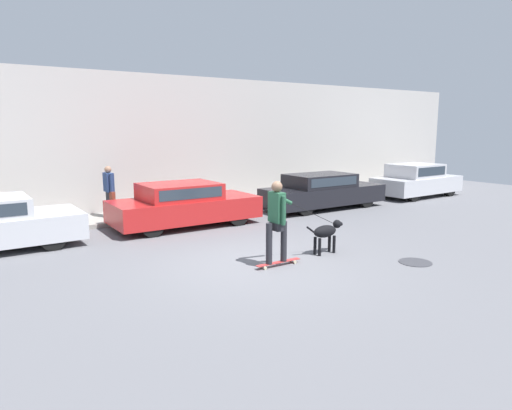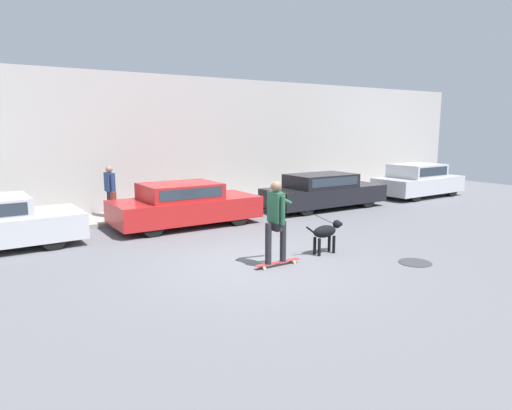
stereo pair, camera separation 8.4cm
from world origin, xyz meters
The scene contains 10 objects.
ground_plane centered at (0.00, 0.00, 0.00)m, with size 36.00×36.00×0.00m, color slate.
back_wall centered at (0.00, 7.34, 2.32)m, with size 32.00×0.30×4.64m.
sidewalk_curb centered at (0.00, 6.26, 0.07)m, with size 30.00×1.80×0.13m.
parked_car_1 centered at (0.26, 4.36, 0.62)m, with size 4.25×1.86×1.28m.
parked_car_2 centered at (5.63, 4.36, 0.61)m, with size 4.59×1.67×1.25m.
parked_car_3 centered at (10.82, 4.35, 0.66)m, with size 4.02×1.88×1.37m.
dog centered at (1.74, -0.16, 0.50)m, with size 1.07×0.29×0.75m.
skateboarder centered at (0.22, -0.34, 1.03)m, with size 2.36×0.54×1.79m.
pedestrian_with_bag centered at (-1.35, 6.24, 1.00)m, with size 0.23×0.74×1.58m.
manhole_cover centered at (2.86, -1.77, 0.01)m, with size 0.69×0.69×0.01m.
Camera 1 is at (-5.20, -7.77, 2.87)m, focal length 32.00 mm.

